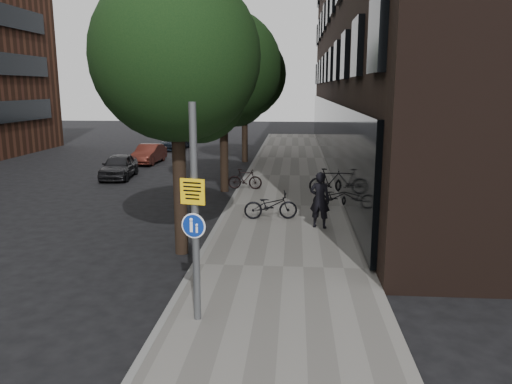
# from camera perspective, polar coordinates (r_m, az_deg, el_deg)

# --- Properties ---
(ground) EXTENTS (120.00, 120.00, 0.00)m
(ground) POSITION_cam_1_polar(r_m,az_deg,el_deg) (9.66, 1.08, -15.98)
(ground) COLOR black
(ground) RESTS_ON ground
(sidewalk) EXTENTS (4.50, 60.00, 0.12)m
(sidewalk) POSITION_cam_1_polar(r_m,az_deg,el_deg) (19.06, 3.64, -1.69)
(sidewalk) COLOR slate
(sidewalk) RESTS_ON ground
(curb_edge) EXTENTS (0.15, 60.00, 0.13)m
(curb_edge) POSITION_cam_1_polar(r_m,az_deg,el_deg) (19.22, -3.09, -1.56)
(curb_edge) COLOR slate
(curb_edge) RESTS_ON ground
(building_right_dark_brick) EXTENTS (12.00, 40.00, 18.00)m
(building_right_dark_brick) POSITION_cam_1_polar(r_m,az_deg,el_deg) (31.88, 20.16, 19.24)
(building_right_dark_brick) COLOR black
(building_right_dark_brick) RESTS_ON ground
(street_tree_near) EXTENTS (4.40, 4.40, 7.50)m
(street_tree_near) POSITION_cam_1_polar(r_m,az_deg,el_deg) (13.53, -8.70, 14.24)
(street_tree_near) COLOR black
(street_tree_near) RESTS_ON ground
(street_tree_mid) EXTENTS (5.00, 5.00, 7.80)m
(street_tree_mid) POSITION_cam_1_polar(r_m,az_deg,el_deg) (21.89, -3.54, 13.38)
(street_tree_mid) COLOR black
(street_tree_mid) RESTS_ON ground
(street_tree_far) EXTENTS (5.00, 5.00, 7.80)m
(street_tree_far) POSITION_cam_1_polar(r_m,az_deg,el_deg) (30.83, -1.16, 12.94)
(street_tree_far) COLOR black
(street_tree_far) RESTS_ON ground
(signpost) EXTENTS (0.47, 0.14, 4.15)m
(signpost) POSITION_cam_1_polar(r_m,az_deg,el_deg) (9.32, -6.98, -2.51)
(signpost) COLOR #595B5E
(signpost) RESTS_ON sidewalk
(pedestrian) EXTENTS (0.76, 0.61, 1.81)m
(pedestrian) POSITION_cam_1_polar(r_m,az_deg,el_deg) (15.94, 7.31, -0.90)
(pedestrian) COLOR black
(pedestrian) RESTS_ON sidewalk
(parked_bike_facade_near) EXTENTS (1.67, 0.72, 0.85)m
(parked_bike_facade_near) POSITION_cam_1_polar(r_m,az_deg,el_deg) (18.74, 9.00, -0.53)
(parked_bike_facade_near) COLOR black
(parked_bike_facade_near) RESTS_ON sidewalk
(parked_bike_facade_far) EXTENTS (1.85, 0.72, 1.08)m
(parked_bike_facade_far) POSITION_cam_1_polar(r_m,az_deg,el_deg) (21.23, 8.49, 1.25)
(parked_bike_facade_far) COLOR black
(parked_bike_facade_far) RESTS_ON sidewalk
(parked_bike_curb_near) EXTENTS (1.87, 0.85, 0.95)m
(parked_bike_curb_near) POSITION_cam_1_polar(r_m,az_deg,el_deg) (16.95, 1.69, -1.53)
(parked_bike_curb_near) COLOR black
(parked_bike_curb_near) RESTS_ON sidewalk
(parked_bike_curb_far) EXTENTS (1.52, 0.46, 0.91)m
(parked_bike_curb_far) POSITION_cam_1_polar(r_m,az_deg,el_deg) (21.98, -1.28, 1.51)
(parked_bike_curb_far) COLOR black
(parked_bike_curb_far) RESTS_ON sidewalk
(parked_car_near) EXTENTS (1.82, 3.73, 1.22)m
(parked_car_near) POSITION_cam_1_polar(r_m,az_deg,el_deg) (26.29, -15.40, 2.88)
(parked_car_near) COLOR black
(parked_car_near) RESTS_ON ground
(parked_car_mid) EXTENTS (1.38, 3.56, 1.16)m
(parked_car_mid) POSITION_cam_1_polar(r_m,az_deg,el_deg) (31.04, -12.14, 4.28)
(parked_car_mid) COLOR #582119
(parked_car_mid) RESTS_ON ground
(parked_car_far) EXTENTS (1.80, 4.12, 1.18)m
(parked_car_far) POSITION_cam_1_polar(r_m,az_deg,el_deg) (37.97, -9.13, 5.75)
(parked_car_far) COLOR black
(parked_car_far) RESTS_ON ground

